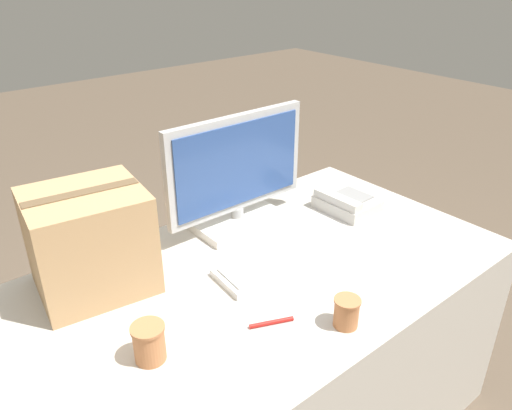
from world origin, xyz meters
TOP-DOWN VIEW (x-y plane):
  - office_desk at (0.00, 0.00)m, footprint 1.80×0.90m
  - monitor at (0.23, 0.29)m, footprint 0.57×0.20m
  - keyboard at (0.16, -0.01)m, footprint 0.42×0.19m
  - desk_phone at (0.63, 0.11)m, footprint 0.18×0.22m
  - paper_cup_left at (-0.35, -0.12)m, footprint 0.08×0.08m
  - paper_cup_right at (0.11, -0.34)m, footprint 0.07×0.07m
  - cardboard_box at (-0.33, 0.26)m, footprint 0.36×0.33m
  - pen_marker at (-0.04, -0.21)m, footprint 0.12×0.06m

SIDE VIEW (x-z plane):
  - office_desk at x=0.00m, z-range 0.00..0.72m
  - pen_marker at x=-0.04m, z-range 0.72..0.73m
  - keyboard at x=0.16m, z-range 0.72..0.75m
  - desk_phone at x=0.63m, z-range 0.71..0.79m
  - paper_cup_right at x=0.11m, z-range 0.72..0.80m
  - paper_cup_left at x=-0.35m, z-range 0.72..0.82m
  - cardboard_box at x=-0.33m, z-range 0.72..1.03m
  - monitor at x=0.23m, z-range 0.70..1.11m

